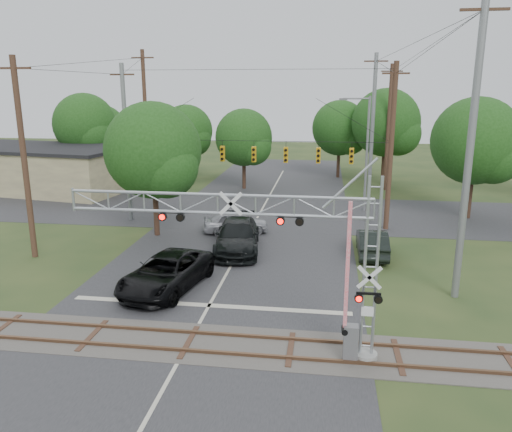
# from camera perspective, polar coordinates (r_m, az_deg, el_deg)

# --- Properties ---
(ground) EXTENTS (160.00, 160.00, 0.00)m
(ground) POSITION_cam_1_polar(r_m,az_deg,el_deg) (18.72, -9.39, -17.03)
(ground) COLOR #253A1A
(ground) RESTS_ON ground
(road_main) EXTENTS (14.00, 90.00, 0.02)m
(road_main) POSITION_cam_1_polar(r_m,az_deg,el_deg) (27.47, -3.22, -6.34)
(road_main) COLOR #2B2B2D
(road_main) RESTS_ON ground
(road_cross) EXTENTS (90.00, 12.00, 0.02)m
(road_cross) POSITION_cam_1_polar(r_m,az_deg,el_deg) (40.69, 0.58, 0.54)
(road_cross) COLOR #2B2B2D
(road_cross) RESTS_ON ground
(railroad_track) EXTENTS (90.00, 3.20, 0.17)m
(railroad_track) POSITION_cam_1_polar(r_m,az_deg,el_deg) (20.36, -7.69, -14.11)
(railroad_track) COLOR #47433D
(railroad_track) RESTS_ON ground
(crossing_gantry) EXTENTS (11.40, 0.88, 6.86)m
(crossing_gantry) POSITION_cam_1_polar(r_m,az_deg,el_deg) (17.75, 2.40, -3.31)
(crossing_gantry) COLOR gray
(crossing_gantry) RESTS_ON ground
(traffic_signal_span) EXTENTS (19.34, 0.36, 11.50)m
(traffic_signal_span) POSITION_cam_1_polar(r_m,az_deg,el_deg) (35.68, 1.17, 7.78)
(traffic_signal_span) COLOR gray
(traffic_signal_span) RESTS_ON ground
(pickup_black) EXTENTS (3.99, 6.65, 1.73)m
(pickup_black) POSITION_cam_1_polar(r_m,az_deg,el_deg) (25.22, -10.20, -6.39)
(pickup_black) COLOR black
(pickup_black) RESTS_ON ground
(car_dark) EXTENTS (3.34, 6.66, 1.86)m
(car_dark) POSITION_cam_1_polar(r_m,az_deg,el_deg) (30.64, -2.14, -2.31)
(car_dark) COLOR black
(car_dark) RESTS_ON ground
(sedan_silver) EXTENTS (4.77, 2.87, 1.52)m
(sedan_silver) POSITION_cam_1_polar(r_m,az_deg,el_deg) (34.48, -2.36, -0.71)
(sedan_silver) COLOR #999AA0
(sedan_silver) RESTS_ON ground
(suv_dark) EXTENTS (1.69, 4.79, 1.58)m
(suv_dark) POSITION_cam_1_polar(r_m,az_deg,el_deg) (30.65, 13.12, -2.96)
(suv_dark) COLOR black
(suv_dark) RESTS_ON ground
(commercial_building) EXTENTS (19.55, 12.10, 4.28)m
(commercial_building) POSITION_cam_1_polar(r_m,az_deg,el_deg) (53.94, -23.57, 5.07)
(commercial_building) COLOR #877D5A
(commercial_building) RESTS_ON ground
(streetlight) EXTENTS (2.45, 0.26, 9.18)m
(streetlight) POSITION_cam_1_polar(r_m,az_deg,el_deg) (40.97, 12.33, 7.59)
(streetlight) COLOR gray
(streetlight) RESTS_ON ground
(utility_poles) EXTENTS (25.34, 26.77, 13.61)m
(utility_poles) POSITION_cam_1_polar(r_m,az_deg,el_deg) (37.71, 3.24, 9.30)
(utility_poles) COLOR #41271E
(utility_poles) RESTS_ON ground
(treeline) EXTENTS (53.28, 31.29, 9.84)m
(treeline) POSITION_cam_1_polar(r_m,az_deg,el_deg) (48.40, 4.32, 9.66)
(treeline) COLOR #39241A
(treeline) RESTS_ON ground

